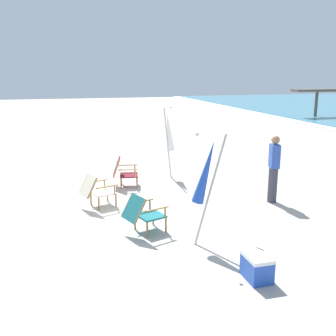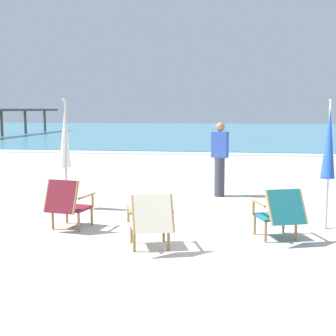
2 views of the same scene
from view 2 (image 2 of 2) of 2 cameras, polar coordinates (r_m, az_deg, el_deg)
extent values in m
plane|color=#B2AAA0|center=(7.57, 3.46, -7.44)|extent=(80.00, 80.00, 0.00)
cube|color=teal|center=(40.21, 7.71, 4.46)|extent=(80.00, 40.00, 0.10)
cube|color=white|center=(19.96, 6.73, 1.72)|extent=(80.00, 1.10, 0.06)
cube|color=#196066|center=(7.18, 12.92, -5.79)|extent=(0.65, 0.62, 0.04)
cube|color=#196066|center=(6.80, 14.22, -4.63)|extent=(0.56, 0.44, 0.47)
cylinder|color=olive|center=(7.32, 10.52, -6.76)|extent=(0.04, 0.04, 0.32)
cylinder|color=olive|center=(7.50, 13.88, -6.52)|extent=(0.04, 0.04, 0.32)
cylinder|color=olive|center=(6.93, 11.81, -7.58)|extent=(0.04, 0.04, 0.32)
cylinder|color=olive|center=(7.12, 15.32, -7.30)|extent=(0.04, 0.04, 0.32)
cube|color=olive|center=(7.01, 10.93, -4.21)|extent=(0.21, 0.51, 0.02)
cylinder|color=olive|center=(7.20, 10.36, -4.79)|extent=(0.04, 0.04, 0.22)
cube|color=olive|center=(7.23, 15.08, -3.98)|extent=(0.21, 0.51, 0.02)
cylinder|color=olive|center=(7.42, 14.42, -4.55)|extent=(0.04, 0.04, 0.22)
cylinder|color=olive|center=(6.70, 12.23, -4.75)|extent=(0.14, 0.30, 0.47)
cylinder|color=olive|center=(6.91, 16.15, -4.50)|extent=(0.14, 0.30, 0.47)
cube|color=maroon|center=(7.75, -11.59, -4.80)|extent=(0.60, 0.56, 0.04)
cube|color=maroon|center=(7.43, -12.90, -3.43)|extent=(0.52, 0.29, 0.50)
cylinder|color=olive|center=(8.08, -12.23, -5.48)|extent=(0.04, 0.04, 0.32)
cylinder|color=olive|center=(7.86, -9.28, -5.78)|extent=(0.04, 0.04, 0.32)
cylinder|color=olive|center=(7.72, -13.87, -6.12)|extent=(0.04, 0.04, 0.32)
cylinder|color=olive|center=(7.49, -10.83, -6.46)|extent=(0.04, 0.04, 0.32)
cube|color=olive|center=(7.83, -13.47, -3.08)|extent=(0.13, 0.53, 0.02)
cylinder|color=olive|center=(8.01, -12.74, -3.64)|extent=(0.04, 0.04, 0.22)
cube|color=olive|center=(7.55, -9.86, -3.36)|extent=(0.13, 0.53, 0.02)
cylinder|color=olive|center=(7.74, -9.18, -3.93)|extent=(0.04, 0.04, 0.22)
cylinder|color=olive|center=(7.56, -14.56, -3.29)|extent=(0.08, 0.22, 0.50)
cylinder|color=olive|center=(7.30, -11.19, -3.57)|extent=(0.08, 0.22, 0.50)
cube|color=beige|center=(6.55, -2.28, -6.85)|extent=(0.64, 0.62, 0.04)
cube|color=beige|center=(6.15, -1.87, -5.61)|extent=(0.56, 0.42, 0.47)
cylinder|color=olive|center=(6.78, -4.49, -7.79)|extent=(0.04, 0.04, 0.32)
cylinder|color=olive|center=(6.83, -0.54, -7.65)|extent=(0.04, 0.04, 0.32)
cylinder|color=olive|center=(6.36, -4.15, -8.79)|extent=(0.04, 0.04, 0.32)
cylinder|color=olive|center=(6.42, 0.06, -8.62)|extent=(0.04, 0.04, 0.32)
cube|color=olive|center=(6.46, -4.75, -5.08)|extent=(0.20, 0.51, 0.02)
cylinder|color=olive|center=(6.66, -4.87, -5.67)|extent=(0.04, 0.04, 0.22)
cube|color=olive|center=(6.52, 0.18, -4.93)|extent=(0.20, 0.51, 0.02)
cylinder|color=olive|center=(6.73, -0.09, -5.51)|extent=(0.04, 0.04, 0.22)
cylinder|color=olive|center=(6.12, -4.24, -5.68)|extent=(0.13, 0.28, 0.48)
cylinder|color=olive|center=(6.19, 0.48, -5.52)|extent=(0.13, 0.28, 0.48)
cylinder|color=#B7B2A8|center=(8.06, 18.93, 0.45)|extent=(0.15, 0.55, 2.05)
cone|color=blue|center=(7.94, 19.03, 2.94)|extent=(0.31, 0.53, 1.17)
sphere|color=#B7B2A8|center=(7.76, 19.21, 7.74)|extent=(0.06, 0.06, 0.06)
cylinder|color=#B7B2A8|center=(9.01, -12.35, 1.48)|extent=(0.19, 0.31, 2.09)
cone|color=white|center=(9.03, -12.45, 3.81)|extent=(0.37, 0.43, 1.17)
sphere|color=#B7B2A8|center=(9.10, -12.63, 8.09)|extent=(0.06, 0.06, 0.06)
cylinder|color=#383842|center=(10.34, 6.30, -1.09)|extent=(0.22, 0.22, 0.86)
cube|color=#2D4CA5|center=(10.26, 6.35, 2.84)|extent=(0.38, 0.29, 0.56)
sphere|color=#9E7051|center=(10.24, 6.38, 5.01)|extent=(0.20, 0.20, 0.20)
cube|color=brown|center=(33.42, -19.70, 6.68)|extent=(0.90, 17.72, 0.16)
cylinder|color=brown|center=(33.44, -19.63, 5.08)|extent=(0.20, 0.20, 1.86)
cylinder|color=brown|center=(36.60, -17.01, 5.33)|extent=(0.20, 0.20, 1.86)
cylinder|color=brown|center=(39.82, -14.80, 5.53)|extent=(0.20, 0.20, 1.86)
camera|label=1|loc=(9.47, 64.71, 10.24)|focal=42.00mm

